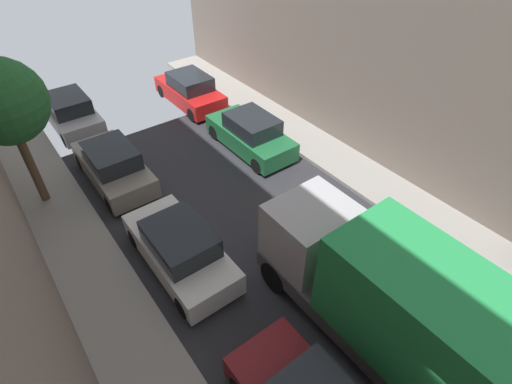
{
  "coord_description": "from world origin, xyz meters",
  "views": [
    {
      "loc": [
        -5.57,
        0.47,
        9.38
      ],
      "look_at": [
        0.78,
        8.89,
        0.5
      ],
      "focal_mm": 27.59,
      "sensor_mm": 36.0,
      "label": 1
    }
  ],
  "objects_px": {
    "parked_car_right_3": "(190,91)",
    "street_tree_0": "(3,103)",
    "parked_car_left_5": "(70,112)",
    "parked_car_right_2": "(251,134)",
    "parked_car_left_3": "(180,249)",
    "delivery_truck": "(388,298)",
    "parked_car_left_4": "(113,166)"
  },
  "relations": [
    {
      "from": "parked_car_left_3",
      "to": "street_tree_0",
      "type": "bearing_deg",
      "value": 114.19
    },
    {
      "from": "parked_car_left_3",
      "to": "parked_car_right_2",
      "type": "relative_size",
      "value": 1.0
    },
    {
      "from": "parked_car_left_5",
      "to": "parked_car_right_2",
      "type": "bearing_deg",
      "value": -49.7
    },
    {
      "from": "parked_car_left_3",
      "to": "parked_car_right_3",
      "type": "relative_size",
      "value": 1.0
    },
    {
      "from": "parked_car_right_3",
      "to": "street_tree_0",
      "type": "height_order",
      "value": "street_tree_0"
    },
    {
      "from": "parked_car_right_3",
      "to": "parked_car_left_3",
      "type": "bearing_deg",
      "value": -121.28
    },
    {
      "from": "parked_car_right_3",
      "to": "delivery_truck",
      "type": "height_order",
      "value": "delivery_truck"
    },
    {
      "from": "parked_car_left_3",
      "to": "delivery_truck",
      "type": "bearing_deg",
      "value": -62.01
    },
    {
      "from": "parked_car_left_5",
      "to": "delivery_truck",
      "type": "distance_m",
      "value": 15.57
    },
    {
      "from": "parked_car_left_3",
      "to": "parked_car_left_4",
      "type": "relative_size",
      "value": 1.0
    },
    {
      "from": "parked_car_left_5",
      "to": "street_tree_0",
      "type": "height_order",
      "value": "street_tree_0"
    },
    {
      "from": "parked_car_left_4",
      "to": "parked_car_right_2",
      "type": "distance_m",
      "value": 5.55
    },
    {
      "from": "parked_car_left_4",
      "to": "parked_car_left_5",
      "type": "height_order",
      "value": "same"
    },
    {
      "from": "parked_car_left_5",
      "to": "parked_car_right_2",
      "type": "height_order",
      "value": "same"
    },
    {
      "from": "parked_car_right_2",
      "to": "delivery_truck",
      "type": "distance_m",
      "value": 9.39
    },
    {
      "from": "delivery_truck",
      "to": "parked_car_left_5",
      "type": "bearing_deg",
      "value": 100.01
    },
    {
      "from": "parked_car_right_2",
      "to": "parked_car_right_3",
      "type": "relative_size",
      "value": 1.0
    },
    {
      "from": "parked_car_left_4",
      "to": "parked_car_right_3",
      "type": "height_order",
      "value": "same"
    },
    {
      "from": "parked_car_left_5",
      "to": "parked_car_right_3",
      "type": "height_order",
      "value": "same"
    },
    {
      "from": "delivery_truck",
      "to": "parked_car_right_3",
      "type": "bearing_deg",
      "value": 79.06
    },
    {
      "from": "parked_car_left_3",
      "to": "parked_car_right_2",
      "type": "distance_m",
      "value": 6.63
    },
    {
      "from": "parked_car_left_4",
      "to": "street_tree_0",
      "type": "relative_size",
      "value": 0.83
    },
    {
      "from": "parked_car_left_3",
      "to": "parked_car_right_3",
      "type": "xyz_separation_m",
      "value": [
        5.4,
        8.89,
        0.0
      ]
    },
    {
      "from": "parked_car_left_5",
      "to": "parked_car_right_3",
      "type": "bearing_deg",
      "value": -13.84
    },
    {
      "from": "parked_car_right_3",
      "to": "street_tree_0",
      "type": "xyz_separation_m",
      "value": [
        -7.88,
        -3.37,
        3.19
      ]
    },
    {
      "from": "parked_car_left_4",
      "to": "parked_car_left_5",
      "type": "bearing_deg",
      "value": 90.0
    },
    {
      "from": "parked_car_left_3",
      "to": "parked_car_left_5",
      "type": "height_order",
      "value": "same"
    },
    {
      "from": "parked_car_left_5",
      "to": "parked_car_right_3",
      "type": "relative_size",
      "value": 1.0
    },
    {
      "from": "parked_car_left_4",
      "to": "street_tree_0",
      "type": "height_order",
      "value": "street_tree_0"
    },
    {
      "from": "parked_car_right_2",
      "to": "street_tree_0",
      "type": "height_order",
      "value": "street_tree_0"
    },
    {
      "from": "parked_car_left_5",
      "to": "delivery_truck",
      "type": "bearing_deg",
      "value": -79.99
    },
    {
      "from": "parked_car_left_4",
      "to": "parked_car_right_3",
      "type": "distance_m",
      "value": 6.57
    }
  ]
}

